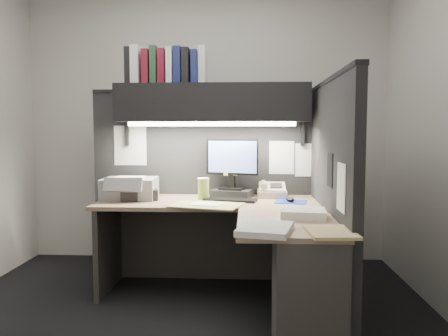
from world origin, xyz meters
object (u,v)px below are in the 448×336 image
Objects in this scene: monitor at (232,174)px; notebook_stack at (138,194)px; coffee_cup at (203,190)px; desk at (250,257)px; printer at (130,188)px; overhead_shelf at (213,103)px; keyboard at (230,200)px; telephone at (272,191)px.

notebook_stack is (-0.74, -0.17, -0.15)m from monitor.
monitor reaches higher than coffee_cup.
desk is 1.21m from printer.
desk is at bearing -58.63° from coffee_cup.
overhead_shelf is 3.23× the size of monitor.
overhead_shelf is 0.95m from notebook_stack.
monitor is (-0.14, 0.75, 0.48)m from desk.
desk is 0.90m from monitor.
keyboard is 2.49× the size of coffee_cup.
keyboard is at bearing -76.06° from monitor.
printer is (-0.60, 0.04, 0.00)m from coffee_cup.
coffee_cup is 0.58× the size of notebook_stack.
desk is at bearing -68.21° from overhead_shelf.
notebook_stack is at bearing -36.83° from printer.
desk is at bearing -63.23° from monitor.
keyboard is 0.24m from coffee_cup.
keyboard is (0.15, -0.22, -0.76)m from overhead_shelf.
overhead_shelf is at bearing 136.89° from keyboard.
notebook_stack is (-0.52, -0.02, -0.04)m from coffee_cup.
desk is 0.63m from keyboard.
overhead_shelf is 0.87m from telephone.
desk is 3.54× the size of monitor.
monitor is 0.77m from notebook_stack.
telephone reaches higher than desk.
monitor reaches higher than notebook_stack.
desk is 0.79m from coffee_cup.
telephone is at bearing 9.69° from notebook_stack.
monitor is 1.18× the size of keyboard.
keyboard is 0.98× the size of printer.
coffee_cup reaches higher than notebook_stack.
coffee_cup is (-0.55, -0.17, 0.03)m from telephone.
printer is 1.47× the size of notebook_stack.
desk is 6.00× the size of notebook_stack.
coffee_cup is (-0.36, 0.60, 0.37)m from desk.
notebook_stack is at bearing -178.20° from coffee_cup.
keyboard is 1.44× the size of notebook_stack.
notebook_stack is (-0.58, -0.17, -0.73)m from overhead_shelf.
overhead_shelf reaches higher than telephone.
notebook_stack is (0.08, -0.06, -0.04)m from printer.
overhead_shelf is at bearing -178.31° from telephone.
keyboard is at bearing -145.00° from telephone.
printer is at bearing -169.94° from overhead_shelf.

